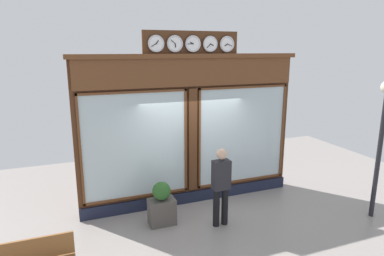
# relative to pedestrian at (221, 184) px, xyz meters

# --- Properties ---
(shop_facade) EXTENTS (5.37, 0.42, 4.05)m
(shop_facade) POSITION_rel_pedestrian_xyz_m (0.16, -1.38, 0.88)
(shop_facade) COLOR #4C2B16
(shop_facade) RESTS_ON ground_plane
(pedestrian) EXTENTS (0.36, 0.23, 1.69)m
(pedestrian) POSITION_rel_pedestrian_xyz_m (0.00, 0.00, 0.00)
(pedestrian) COLOR black
(pedestrian) RESTS_ON ground_plane
(street_lamp) EXTENTS (0.28, 0.28, 3.03)m
(street_lamp) POSITION_rel_pedestrian_xyz_m (-3.35, 0.86, 1.12)
(street_lamp) COLOR black
(street_lamp) RESTS_ON ground_plane
(planter_box) EXTENTS (0.56, 0.36, 0.56)m
(planter_box) POSITION_rel_pedestrian_xyz_m (1.14, -0.48, -0.65)
(planter_box) COLOR #4C4742
(planter_box) RESTS_ON ground_plane
(planter_shrub) EXTENTS (0.39, 0.39, 0.39)m
(planter_shrub) POSITION_rel_pedestrian_xyz_m (1.14, -0.48, -0.17)
(planter_shrub) COLOR #285623
(planter_shrub) RESTS_ON planter_box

